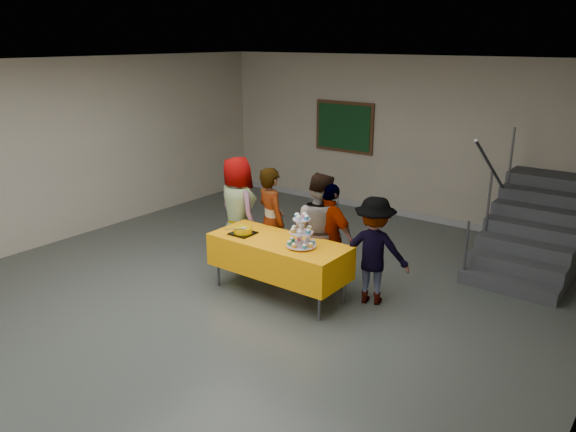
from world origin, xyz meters
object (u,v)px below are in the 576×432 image
bear_cake (243,230)px  schoolchild_c (319,230)px  schoolchild_b (271,222)px  schoolchild_e (374,251)px  noticeboard (344,127)px  bake_table (279,255)px  schoolchild_d (330,237)px  schoolchild_a (238,211)px  staircase (538,231)px  cupcake_stand (301,234)px

bear_cake → schoolchild_c: schoolchild_c is taller
schoolchild_b → bear_cake: bearing=113.0°
schoolchild_e → noticeboard: (-2.66, 3.59, 0.89)m
schoolchild_e → schoolchild_c: bearing=-20.7°
schoolchild_c → schoolchild_e: 0.88m
bear_cake → schoolchild_e: schoolchild_e is taller
bake_table → schoolchild_b: (-0.53, 0.50, 0.23)m
schoolchild_d → schoolchild_e: (0.68, -0.03, -0.03)m
bake_table → schoolchild_e: (1.10, 0.56, 0.15)m
schoolchild_e → schoolchild_a: bearing=-17.3°
bear_cake → schoolchild_e: (1.63, 0.66, -0.12)m
schoolchild_d → staircase: 3.39m
bake_table → schoolchild_a: 1.31m
schoolchild_c → schoolchild_d: size_ratio=1.08×
cupcake_stand → schoolchild_b: 1.07m
staircase → noticeboard: bearing=168.2°
bake_table → bear_cake: 0.61m
schoolchild_a → noticeboard: noticeboard is taller
schoolchild_b → schoolchild_e: 1.63m
schoolchild_d → noticeboard: size_ratio=1.13×
cupcake_stand → bear_cake: bearing=-176.1°
cupcake_stand → schoolchild_c: (-0.16, 0.63, -0.15)m
schoolchild_a → schoolchild_c: 1.40m
cupcake_stand → staircase: (2.05, 3.34, -0.45)m
cupcake_stand → schoolchild_d: 0.66m
bake_table → schoolchild_a: size_ratio=1.14×
bear_cake → schoolchild_b: schoolchild_b is taller
schoolchild_a → schoolchild_b: schoolchild_a is taller
bear_cake → noticeboard: size_ratio=0.28×
cupcake_stand → schoolchild_c: size_ratio=0.28×
staircase → noticeboard: noticeboard is taller
schoolchild_c → cupcake_stand: bearing=96.7°
bake_table → bear_cake: bearing=-169.6°
schoolchild_e → noticeboard: size_ratio=1.09×
cupcake_stand → staircase: 3.95m
schoolchild_a → schoolchild_d: size_ratio=1.12×
schoolchild_a → bear_cake: bearing=153.6°
cupcake_stand → bake_table: bearing=174.8°
bear_cake → staircase: staircase is taller
schoolchild_a → bake_table: bearing=173.7°
bake_table → staircase: (2.43, 3.31, -0.07)m
schoolchild_d → schoolchild_e: bearing=-170.1°
schoolchild_a → schoolchild_c: schoolchild_a is taller
bear_cake → staircase: (2.97, 3.41, -0.34)m
schoolchild_a → noticeboard: 3.73m
schoolchild_a → cupcake_stand: bearing=178.0°
bear_cake → noticeboard: bearing=103.7°
staircase → noticeboard: size_ratio=1.85×
schoolchild_c → staircase: size_ratio=0.66×
schoolchild_b → noticeboard: size_ratio=1.21×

